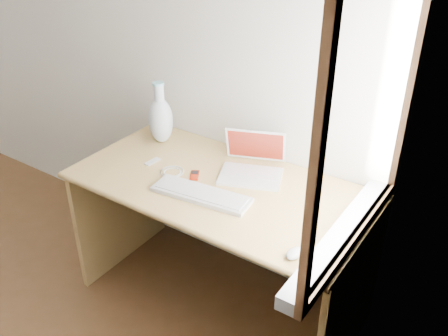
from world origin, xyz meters
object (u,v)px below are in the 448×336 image
Objects in this scene: laptop at (255,166)px; vase at (161,119)px; desk at (230,213)px; external_keyboard at (201,194)px.

vase reaches higher than laptop.
vase is (-0.52, 0.10, 0.37)m from desk.
desk is at bearing -10.48° from vase.
laptop is (0.09, 0.08, 0.27)m from desk.
desk is at bearing -161.57° from laptop.
vase is at bearing 156.59° from laptop.
desk is 0.30m from laptop.
vase is (-0.62, 0.02, 0.09)m from laptop.
external_keyboard is at bearing -32.53° from vase.
vase reaches higher than external_keyboard.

